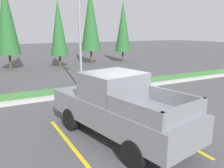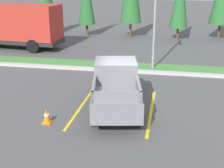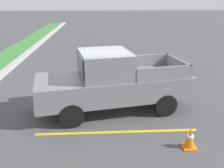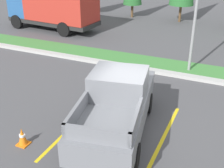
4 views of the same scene
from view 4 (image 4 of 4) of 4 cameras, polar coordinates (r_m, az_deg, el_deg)
The scene contains 8 objects.
ground_plane at distance 10.28m, azimuth 4.44°, elevation -8.65°, with size 120.00×120.00×0.00m, color #4C4C4F.
parking_line_near at distance 10.69m, azimuth -6.82°, elevation -7.24°, with size 0.12×4.80×0.01m, color yellow.
parking_line_far at distance 9.70m, azimuth 9.47°, elevation -11.29°, with size 0.12×4.80×0.01m, color yellow.
curb_strip at distance 14.50m, azimuth 11.31°, elevation 1.97°, with size 56.00×0.40×0.15m, color #B2B2AD.
grass_median at distance 15.51m, azimuth 12.28°, elevation 3.30°, with size 56.00×1.80×0.06m, color #42843D.
pickup_truck_main at distance 9.58m, azimuth 0.99°, elevation -4.00°, with size 2.84×5.49×2.10m.
cargo_truck_distant at distance 22.13m, azimuth -11.29°, elevation 14.98°, with size 6.97×2.99×3.40m.
traffic_cone at distance 9.78m, azimuth -17.04°, elevation -9.80°, with size 0.36×0.36×0.60m.
Camera 4 is at (2.76, -8.03, 5.79)m, focal length 46.98 mm.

